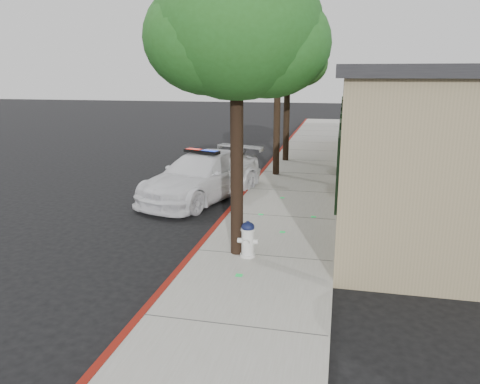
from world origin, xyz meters
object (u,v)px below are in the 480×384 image
at_px(street_tree_mid, 278,60).
at_px(street_tree_far, 289,59).
at_px(fire_hydrant, 248,239).
at_px(police_car, 202,176).
at_px(clapboard_building, 436,128).
at_px(street_tree_near, 237,34).

height_order(street_tree_mid, street_tree_far, street_tree_far).
bearing_deg(street_tree_mid, fire_hydrant, -85.98).
bearing_deg(street_tree_far, police_car, -106.10).
bearing_deg(police_car, clapboard_building, 45.69).
distance_m(fire_hydrant, street_tree_mid, 9.70).
bearing_deg(fire_hydrant, street_tree_far, 93.54).
bearing_deg(clapboard_building, fire_hydrant, -120.47).
bearing_deg(clapboard_building, police_car, -152.61).
xyz_separation_m(police_car, fire_hydrant, (2.57, -5.02, -0.22)).
bearing_deg(fire_hydrant, police_car, 117.93).
bearing_deg(police_car, fire_hydrant, -44.54).
height_order(clapboard_building, police_car, clapboard_building).
bearing_deg(street_tree_mid, clapboard_building, 3.35).
relative_size(fire_hydrant, street_tree_mid, 0.14).
bearing_deg(clapboard_building, street_tree_far, 154.81).
distance_m(fire_hydrant, street_tree_far, 12.66).
distance_m(police_car, fire_hydrant, 5.64).
relative_size(clapboard_building, street_tree_far, 3.42).
height_order(street_tree_near, street_tree_mid, street_tree_near).
bearing_deg(fire_hydrant, clapboard_building, 60.30).
bearing_deg(street_tree_mid, street_tree_near, -87.72).
bearing_deg(police_car, street_tree_mid, 80.87).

